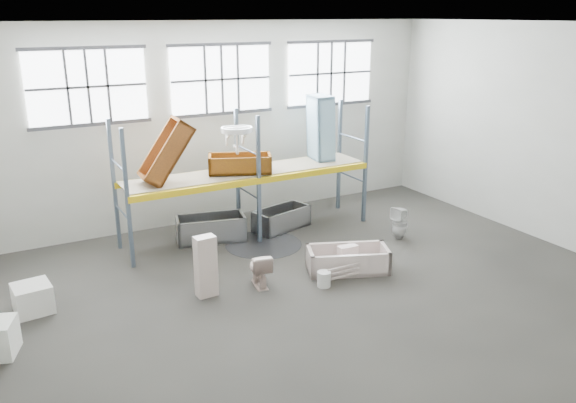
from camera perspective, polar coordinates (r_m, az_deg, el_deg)
floor at (r=11.48m, az=3.64°, el=-8.95°), size 12.00×10.00×0.10m
ceiling at (r=10.23m, az=4.22°, el=17.41°), size 12.00×10.00×0.10m
wall_back at (r=14.98m, az=-6.59°, el=7.72°), size 12.00×0.10×5.00m
wall_front at (r=7.09m, az=26.44°, el=-5.95°), size 12.00×0.10×5.00m
wall_right at (r=14.67m, az=24.40°, el=6.01°), size 0.10×10.00×5.00m
window_left at (r=13.84m, az=-19.13°, el=10.62°), size 2.60×0.04×1.60m
window_mid at (r=14.72m, az=-6.58°, el=11.87°), size 2.60×0.04×1.60m
window_right at (r=16.19m, az=4.20°, el=12.49°), size 2.60×0.04×1.60m
rack_upright_la at (r=12.34m, az=-15.53°, el=0.14°), size 0.08×0.08×3.00m
rack_upright_lb at (r=13.47m, az=-16.75°, el=1.52°), size 0.08×0.08×3.00m
rack_upright_ma at (r=13.28m, az=-2.90°, el=2.05°), size 0.08×0.08×3.00m
rack_upright_mb at (r=14.34m, az=-5.00°, el=3.21°), size 0.08×0.08×3.00m
rack_upright_ra at (r=14.79m, az=7.64°, el=3.57°), size 0.08×0.08×3.00m
rack_upright_rb at (r=15.74m, az=5.07°, el=4.55°), size 0.08×0.08×3.00m
rack_beam_front at (r=13.28m, az=-2.90°, el=2.05°), size 6.00×0.10×0.14m
rack_beam_back at (r=14.34m, az=-5.00°, el=3.21°), size 6.00×0.10×0.14m
shelf_deck at (r=13.79m, az=-3.99°, el=2.97°), size 5.90×1.10×0.03m
wet_patch at (r=13.60m, az=-2.43°, el=-4.23°), size 1.80×1.80×0.00m
bathtub_beige at (r=12.24m, az=5.91°, el=-5.70°), size 1.85×1.36×0.49m
cistern_spare at (r=12.40m, az=5.88°, el=-5.21°), size 0.43×0.22×0.40m
sink_in_tub at (r=12.00m, az=3.40°, el=-6.58°), size 0.52×0.52×0.15m
toilet_beige at (r=11.51m, az=-2.85°, el=-6.65°), size 0.51×0.75×0.70m
cistern_tall at (r=11.11m, az=-8.10°, el=-6.34°), size 0.40×0.27×1.21m
toilet_white at (r=14.07m, az=10.96°, el=-2.06°), size 0.43×0.43×0.80m
steel_tub_left at (r=13.89m, az=-7.62°, el=-2.60°), size 1.73×1.10×0.59m
steel_tub_right at (r=14.49m, az=-0.66°, el=-1.68°), size 1.57×1.02×0.53m
rust_tub_flat at (r=13.58m, az=-4.76°, el=3.76°), size 1.60×1.19×0.41m
rust_tub_tilted at (r=12.88m, az=-11.91°, el=4.83°), size 1.24×0.76×1.48m
sink_on_shelf at (r=13.44m, az=-5.00°, el=4.82°), size 0.81×0.67×0.64m
blue_tub_upright at (r=14.74m, az=3.23°, el=7.23°), size 0.63×0.84×1.66m
bucket at (r=11.55m, az=3.56°, el=-7.63°), size 0.36×0.36×0.31m
carton_far at (r=11.54m, az=-23.84°, el=-8.70°), size 0.69×0.69×0.52m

